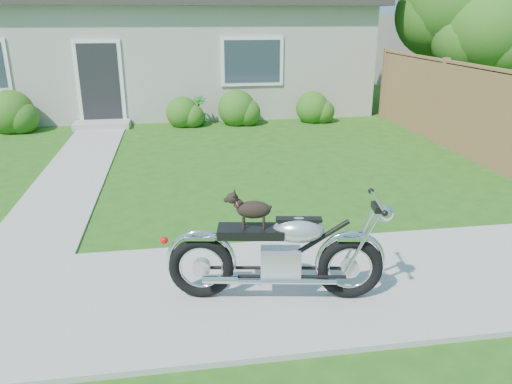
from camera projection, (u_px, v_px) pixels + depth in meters
ground at (146, 298)px, 5.19m from camera, size 80.00×80.00×0.00m
sidewalk at (146, 297)px, 5.18m from camera, size 24.00×2.20×0.04m
walkway at (79, 167)px, 9.61m from camera, size 1.20×8.00×0.03m
house at (159, 36)px, 15.61m from camera, size 12.60×7.03×4.50m
fence at (441, 102)px, 11.16m from camera, size 0.12×6.62×1.90m
tree_near at (490, 35)px, 13.33m from camera, size 2.40×2.31×3.54m
tree_far at (461, 7)px, 13.97m from camera, size 3.04×3.04×4.65m
shrub_row at (115, 112)px, 12.78m from camera, size 10.40×1.13×1.13m
potted_plant_left at (2, 115)px, 12.42m from camera, size 0.79×0.86×0.83m
potted_plant_right at (198, 111)px, 13.15m from camera, size 0.58×0.58×0.77m
motorcycle_with_dog at (280, 253)px, 4.97m from camera, size 2.21×0.70×1.14m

